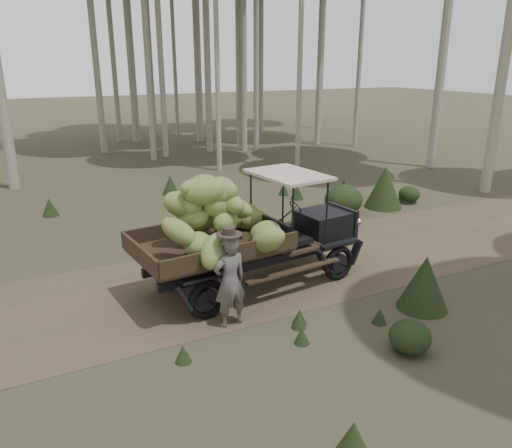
% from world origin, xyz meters
% --- Properties ---
extents(ground, '(120.00, 120.00, 0.00)m').
position_xyz_m(ground, '(0.00, 0.00, 0.00)').
color(ground, '#473D2B').
rests_on(ground, ground).
extents(dirt_track, '(70.00, 4.00, 0.01)m').
position_xyz_m(dirt_track, '(0.00, 0.00, 0.00)').
color(dirt_track, brown).
rests_on(dirt_track, ground).
extents(banana_truck, '(5.19, 2.81, 2.53)m').
position_xyz_m(banana_truck, '(1.82, -0.47, 1.52)').
color(banana_truck, black).
rests_on(banana_truck, ground).
extents(farmer, '(0.66, 0.50, 1.86)m').
position_xyz_m(farmer, '(1.17, -1.77, 0.88)').
color(farmer, '#55514E').
rests_on(farmer, ground).
extents(undergrowth, '(22.99, 19.72, 1.35)m').
position_xyz_m(undergrowth, '(2.17, -0.34, 0.47)').
color(undergrowth, '#233319').
rests_on(undergrowth, ground).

